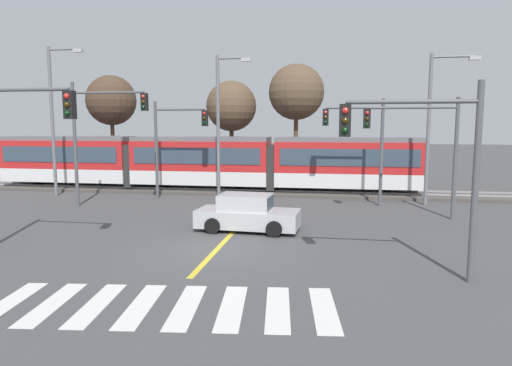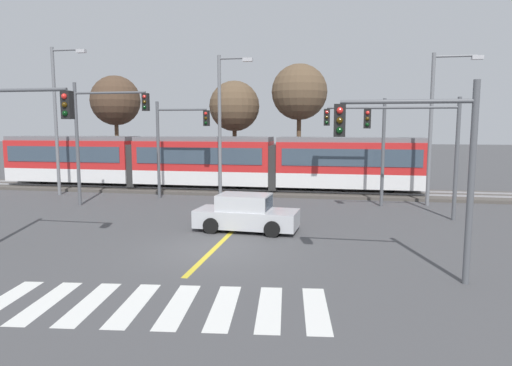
% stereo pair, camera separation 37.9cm
% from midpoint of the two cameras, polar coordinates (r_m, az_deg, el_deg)
% --- Properties ---
extents(ground_plane, '(200.00, 200.00, 0.00)m').
position_cam_midpoint_polar(ground_plane, '(16.08, -4.78, -8.42)').
color(ground_plane, '#474749').
extents(track_bed, '(120.00, 4.00, 0.18)m').
position_cam_midpoint_polar(track_bed, '(29.65, 2.43, -1.05)').
color(track_bed, '#4C4742').
rests_on(track_bed, ground).
extents(rail_near, '(120.00, 0.08, 0.10)m').
position_cam_midpoint_polar(rail_near, '(28.92, 2.23, -0.97)').
color(rail_near, '#939399').
rests_on(rail_near, track_bed).
extents(rail_far, '(120.00, 0.08, 0.10)m').
position_cam_midpoint_polar(rail_far, '(30.34, 2.62, -0.60)').
color(rail_far, '#939399').
rests_on(rail_far, track_bed).
extents(light_rail_tram, '(28.00, 2.64, 3.43)m').
position_cam_midpoint_polar(light_rail_tram, '(30.42, -6.17, 2.83)').
color(light_rail_tram, silver).
rests_on(light_rail_tram, track_bed).
extents(crosswalk_stripe_0, '(0.88, 2.85, 0.01)m').
position_cam_midpoint_polar(crosswalk_stripe_0, '(13.14, -28.30, -12.85)').
color(crosswalk_stripe_0, silver).
rests_on(crosswalk_stripe_0, ground).
extents(crosswalk_stripe_1, '(0.88, 2.85, 0.01)m').
position_cam_midpoint_polar(crosswalk_stripe_1, '(12.60, -23.94, -13.45)').
color(crosswalk_stripe_1, silver).
rests_on(crosswalk_stripe_1, ground).
extents(crosswalk_stripe_2, '(0.88, 2.85, 0.01)m').
position_cam_midpoint_polar(crosswalk_stripe_2, '(12.15, -19.21, -14.01)').
color(crosswalk_stripe_2, silver).
rests_on(crosswalk_stripe_2, ground).
extents(crosswalk_stripe_3, '(0.88, 2.85, 0.01)m').
position_cam_midpoint_polar(crosswalk_stripe_3, '(11.77, -14.12, -14.51)').
color(crosswalk_stripe_3, silver).
rests_on(crosswalk_stripe_3, ground).
extents(crosswalk_stripe_4, '(0.88, 2.85, 0.01)m').
position_cam_midpoint_polar(crosswalk_stripe_4, '(11.49, -8.71, -14.92)').
color(crosswalk_stripe_4, silver).
rests_on(crosswalk_stripe_4, ground).
extents(crosswalk_stripe_5, '(0.88, 2.85, 0.01)m').
position_cam_midpoint_polar(crosswalk_stripe_5, '(11.32, -3.07, -15.21)').
color(crosswalk_stripe_5, silver).
rests_on(crosswalk_stripe_5, ground).
extents(crosswalk_stripe_6, '(0.88, 2.85, 0.01)m').
position_cam_midpoint_polar(crosswalk_stripe_6, '(11.24, 2.71, -15.36)').
color(crosswalk_stripe_6, silver).
rests_on(crosswalk_stripe_6, ground).
extents(crosswalk_stripe_7, '(0.88, 2.85, 0.01)m').
position_cam_midpoint_polar(crosswalk_stripe_7, '(11.28, 8.51, -15.37)').
color(crosswalk_stripe_7, silver).
rests_on(crosswalk_stripe_7, ground).
extents(lane_centre_line, '(0.20, 15.08, 0.01)m').
position_cam_midpoint_polar(lane_centre_line, '(20.41, -1.37, -5.04)').
color(lane_centre_line, gold).
rests_on(lane_centre_line, ground).
extents(sedan_crossing, '(4.30, 2.11, 1.52)m').
position_cam_midpoint_polar(sedan_crossing, '(18.87, -0.64, -3.88)').
color(sedan_crossing, '#B7BABF').
rests_on(sedan_crossing, ground).
extents(traffic_light_mid_left, '(4.25, 0.38, 6.61)m').
position_cam_midpoint_polar(traffic_light_mid_left, '(25.67, -18.54, 6.80)').
color(traffic_light_mid_left, '#515459').
rests_on(traffic_light_mid_left, ground).
extents(traffic_light_far_left, '(3.25, 0.38, 5.74)m').
position_cam_midpoint_polar(traffic_light_far_left, '(27.26, -9.64, 5.86)').
color(traffic_light_far_left, '#515459').
rests_on(traffic_light_far_left, ground).
extents(traffic_light_near_left, '(3.75, 0.38, 5.78)m').
position_cam_midpoint_polar(traffic_light_near_left, '(17.31, -27.95, 4.93)').
color(traffic_light_near_left, '#515459').
rests_on(traffic_light_near_left, ground).
extents(traffic_light_near_right, '(3.75, 0.38, 5.51)m').
position_cam_midpoint_polar(traffic_light_near_right, '(13.19, 20.69, 3.64)').
color(traffic_light_near_right, '#515459').
rests_on(traffic_light_near_right, ground).
extents(traffic_light_mid_right, '(4.25, 0.38, 5.61)m').
position_cam_midpoint_polar(traffic_light_mid_right, '(22.34, 20.58, 5.22)').
color(traffic_light_mid_right, '#515459').
rests_on(traffic_light_mid_right, ground).
extents(traffic_light_far_right, '(3.25, 0.38, 5.75)m').
position_cam_midpoint_polar(traffic_light_far_right, '(25.21, 13.59, 5.70)').
color(traffic_light_far_right, '#515459').
rests_on(traffic_light_far_right, ground).
extents(street_lamp_west, '(2.32, 0.28, 9.07)m').
position_cam_midpoint_polar(street_lamp_west, '(30.85, -23.15, 8.11)').
color(street_lamp_west, slate).
rests_on(street_lamp_west, ground).
extents(street_lamp_centre, '(2.06, 0.28, 8.34)m').
position_cam_midpoint_polar(street_lamp_centre, '(26.79, -3.77, 8.02)').
color(street_lamp_centre, slate).
rests_on(street_lamp_centre, ground).
extents(street_lamp_east, '(2.52, 0.28, 8.12)m').
position_cam_midpoint_polar(street_lamp_east, '(26.37, 21.98, 7.42)').
color(street_lamp_east, slate).
rests_on(street_lamp_east, ground).
extents(bare_tree_far_west, '(4.01, 4.01, 8.37)m').
position_cam_midpoint_polar(bare_tree_far_west, '(39.25, -16.89, 9.79)').
color(bare_tree_far_west, brown).
rests_on(bare_tree_far_west, ground).
extents(bare_tree_west, '(3.77, 3.77, 7.69)m').
position_cam_midpoint_polar(bare_tree_west, '(34.82, -2.40, 9.53)').
color(bare_tree_west, brown).
rests_on(bare_tree_west, ground).
extents(bare_tree_east, '(4.06, 4.06, 8.80)m').
position_cam_midpoint_polar(bare_tree_east, '(33.99, 5.76, 11.20)').
color(bare_tree_east, brown).
rests_on(bare_tree_east, ground).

